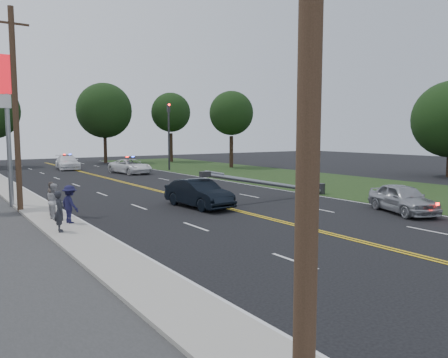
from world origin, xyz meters
TOP-DOWN VIEW (x-y plane):
  - ground at (0.00, 0.00)m, footprint 120.00×120.00m
  - sidewalk at (-8.40, 10.00)m, footprint 1.80×70.00m
  - grass_verge at (13.50, 10.00)m, footprint 12.00×80.00m
  - centerline_yellow at (0.00, 10.00)m, footprint 0.36×80.00m
  - traffic_signal at (8.30, 30.00)m, footprint 0.28×0.41m
  - fallen_streetlight at (4.19, 8.00)m, footprint 9.36×0.44m
  - utility_pole_near at (-9.20, -8.00)m, footprint 1.60×0.28m
  - utility_pole_mid at (-9.20, 12.00)m, footprint 1.60×0.28m
  - tree_7 at (6.57, 45.12)m, footprint 7.19×7.19m
  - tree_8 at (14.95, 42.43)m, footprint 5.36×5.36m
  - tree_9 at (16.04, 29.51)m, footprint 5.03×5.03m
  - crashed_sedan at (-1.08, 8.14)m, footprint 1.91×4.63m
  - waiting_sedan at (6.43, 1.06)m, footprint 3.18×4.55m
  - emergency_a at (3.43, 28.76)m, footprint 3.23×5.41m
  - emergency_b at (-0.37, 37.30)m, footprint 2.79×5.53m
  - bystander_a at (-8.78, 5.74)m, footprint 0.45×0.63m
  - bystander_b at (-8.32, 8.56)m, footprint 0.69×0.84m
  - bystander_c at (-8.00, 7.22)m, footprint 0.86×1.17m
  - bystander_d at (-8.22, 9.64)m, footprint 0.74×0.99m

SIDE VIEW (x-z plane):
  - ground at x=0.00m, z-range 0.00..0.00m
  - grass_verge at x=13.50m, z-range 0.00..0.01m
  - centerline_yellow at x=0.00m, z-range 0.01..0.01m
  - sidewalk at x=-8.40m, z-range 0.00..0.12m
  - emergency_a at x=3.43m, z-range 0.00..1.41m
  - waiting_sedan at x=6.43m, z-range 0.00..1.44m
  - crashed_sedan at x=-1.08m, z-range 0.00..1.49m
  - emergency_b at x=-0.37m, z-range 0.00..1.54m
  - bystander_d at x=-8.22m, z-range 0.12..1.68m
  - bystander_b at x=-8.32m, z-range 0.12..1.71m
  - fallen_streetlight at x=4.19m, z-range -0.04..1.88m
  - bystander_a at x=-8.78m, z-range 0.12..1.73m
  - bystander_c at x=-8.00m, z-range 0.12..1.74m
  - traffic_signal at x=8.30m, z-range 0.68..7.73m
  - utility_pole_near at x=-9.20m, z-range 0.08..10.08m
  - utility_pole_mid at x=-9.20m, z-range 0.08..10.08m
  - tree_9 at x=16.04m, z-range 1.83..10.56m
  - tree_8 at x=14.95m, z-range 2.03..11.48m
  - tree_7 at x=6.57m, z-range 1.64..12.13m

